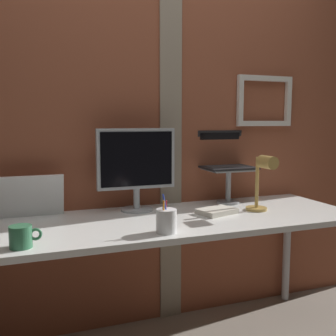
{
  "coord_description": "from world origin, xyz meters",
  "views": [
    {
      "loc": [
        -0.67,
        -1.75,
        1.23
      ],
      "look_at": [
        0.05,
        0.19,
        0.98
      ],
      "focal_mm": 41.38,
      "sensor_mm": 36.0,
      "label": 1
    }
  ],
  "objects_px": {
    "monitor": "(136,163)",
    "coffee_mug": "(21,237)",
    "whiteboard_panel": "(31,197)",
    "pen_cup": "(166,221)",
    "desk_lamp": "(263,177)",
    "laptop": "(223,157)"
  },
  "relations": [
    {
      "from": "whiteboard_panel",
      "to": "pen_cup",
      "type": "height_order",
      "value": "whiteboard_panel"
    },
    {
      "from": "laptop",
      "to": "pen_cup",
      "type": "distance_m",
      "value": 0.82
    },
    {
      "from": "monitor",
      "to": "coffee_mug",
      "type": "relative_size",
      "value": 3.65
    },
    {
      "from": "whiteboard_panel",
      "to": "pen_cup",
      "type": "bearing_deg",
      "value": -41.54
    },
    {
      "from": "whiteboard_panel",
      "to": "desk_lamp",
      "type": "xyz_separation_m",
      "value": [
        1.2,
        -0.31,
        0.08
      ]
    },
    {
      "from": "whiteboard_panel",
      "to": "pen_cup",
      "type": "distance_m",
      "value": 0.76
    },
    {
      "from": "coffee_mug",
      "to": "monitor",
      "type": "bearing_deg",
      "value": 37.74
    },
    {
      "from": "whiteboard_panel",
      "to": "coffee_mug",
      "type": "distance_m",
      "value": 0.51
    },
    {
      "from": "monitor",
      "to": "desk_lamp",
      "type": "relative_size",
      "value": 1.46
    },
    {
      "from": "laptop",
      "to": "coffee_mug",
      "type": "distance_m",
      "value": 1.32
    },
    {
      "from": "monitor",
      "to": "coffee_mug",
      "type": "xyz_separation_m",
      "value": [
        -0.6,
        -0.47,
        -0.23
      ]
    },
    {
      "from": "monitor",
      "to": "coffee_mug",
      "type": "bearing_deg",
      "value": -142.26
    },
    {
      "from": "laptop",
      "to": "whiteboard_panel",
      "type": "bearing_deg",
      "value": -178.31
    },
    {
      "from": "pen_cup",
      "to": "coffee_mug",
      "type": "distance_m",
      "value": 0.61
    },
    {
      "from": "whiteboard_panel",
      "to": "coffee_mug",
      "type": "xyz_separation_m",
      "value": [
        -0.04,
        -0.5,
        -0.07
      ]
    },
    {
      "from": "monitor",
      "to": "whiteboard_panel",
      "type": "height_order",
      "value": "monitor"
    },
    {
      "from": "pen_cup",
      "to": "monitor",
      "type": "bearing_deg",
      "value": 91.07
    },
    {
      "from": "desk_lamp",
      "to": "pen_cup",
      "type": "bearing_deg",
      "value": -163.27
    },
    {
      "from": "laptop",
      "to": "pen_cup",
      "type": "relative_size",
      "value": 1.72
    },
    {
      "from": "desk_lamp",
      "to": "whiteboard_panel",
      "type": "bearing_deg",
      "value": 165.32
    },
    {
      "from": "laptop",
      "to": "whiteboard_panel",
      "type": "height_order",
      "value": "laptop"
    },
    {
      "from": "monitor",
      "to": "whiteboard_panel",
      "type": "xyz_separation_m",
      "value": [
        -0.56,
        0.04,
        -0.16
      ]
    }
  ]
}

